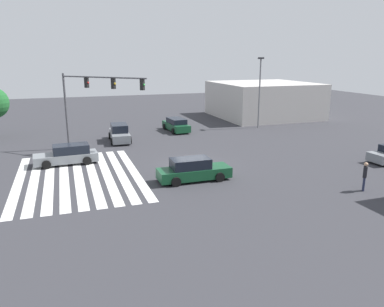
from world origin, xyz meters
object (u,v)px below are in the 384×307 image
Objects in this scene: car_0 at (193,170)px; car_4 at (68,155)px; traffic_signal_mast at (91,94)px; car_1 at (120,133)px; pedestrian at (365,175)px; street_light_pole_a at (260,86)px; car_2 at (176,125)px.

car_0 reaches higher than car_4.
traffic_signal_mast is 1.37× the size of car_0.
pedestrian reaches higher than car_1.
traffic_signal_mast is 1.42× the size of car_1.
car_1 is 8.35m from car_4.
street_light_pole_a is at bearing -161.04° from car_4.
street_light_pole_a is (-8.70, 21.20, 4.06)m from car_4.
car_4 is (-6.92, -7.78, -0.00)m from car_0.
street_light_pole_a is at bearing -54.64° from pedestrian.
street_light_pole_a reaches higher than car_4.
car_4 is 2.63× the size of pedestrian.
pedestrian is (22.04, 5.40, 0.33)m from car_2.
traffic_signal_mast is at bearing 119.19° from car_0.
street_light_pole_a reaches higher than car_2.
pedestrian is at bearing -11.31° from street_light_pole_a.
car_4 is at bearing 10.99° from pedestrian.
car_1 is at bearing 110.75° from car_2.
traffic_signal_mast is 12.34m from car_2.
car_2 is 0.99× the size of car_4.
pedestrian is 21.66m from street_light_pole_a.
car_2 is 15.22m from car_4.
traffic_signal_mast is 5.71m from car_4.
street_light_pole_a is (-20.92, 4.18, 3.74)m from pedestrian.
car_0 is 17.18m from car_2.
car_0 is 13.94m from car_1.
traffic_signal_mast is at bearing -130.70° from car_4.
car_2 is at bearing 118.11° from car_1.
street_light_pole_a is (-5.70, 18.91, -0.23)m from traffic_signal_mast.
car_1 is 7.36m from car_2.
car_4 is 23.28m from street_light_pole_a.
pedestrian reaches higher than car_2.
traffic_signal_mast is 1.39× the size of car_4.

